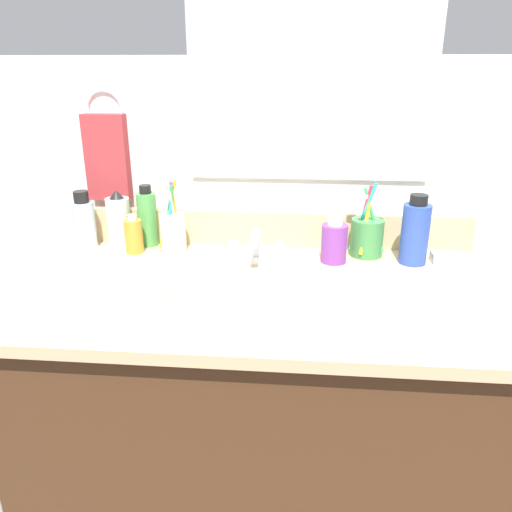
{
  "coord_description": "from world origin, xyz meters",
  "views": [
    {
      "loc": [
        0.08,
        -0.98,
        1.28
      ],
      "look_at": [
        -0.01,
        0.0,
        0.9
      ],
      "focal_mm": 35.32,
      "sensor_mm": 36.0,
      "label": 1
    }
  ],
  "objects_px": {
    "faucet": "(256,251)",
    "bottle_gel_clear": "(84,222)",
    "soap_bar": "(445,258)",
    "hand_towel": "(107,158)",
    "bottle_lotion_white": "(119,220)",
    "bottle_shampoo_blue": "(415,232)",
    "bottle_oil_amber": "(134,236)",
    "bottle_toner_green": "(147,218)",
    "bottle_cream_purple": "(334,242)",
    "cup_white_ceramic": "(173,229)",
    "cup_green": "(367,236)"
  },
  "relations": [
    {
      "from": "faucet",
      "to": "bottle_gel_clear",
      "type": "xyz_separation_m",
      "value": [
        -0.45,
        0.07,
        0.04
      ]
    },
    {
      "from": "bottle_lotion_white",
      "to": "bottle_toner_green",
      "type": "xyz_separation_m",
      "value": [
        0.07,
        0.01,
        0.01
      ]
    },
    {
      "from": "bottle_gel_clear",
      "to": "bottle_toner_green",
      "type": "bearing_deg",
      "value": 11.48
    },
    {
      "from": "bottle_shampoo_blue",
      "to": "bottle_toner_green",
      "type": "height_order",
      "value": "bottle_shampoo_blue"
    },
    {
      "from": "bottle_shampoo_blue",
      "to": "hand_towel",
      "type": "bearing_deg",
      "value": 171.22
    },
    {
      "from": "cup_green",
      "to": "bottle_oil_amber",
      "type": "bearing_deg",
      "value": -177.06
    },
    {
      "from": "bottle_gel_clear",
      "to": "soap_bar",
      "type": "xyz_separation_m",
      "value": [
        0.9,
        -0.03,
        -0.06
      ]
    },
    {
      "from": "bottle_oil_amber",
      "to": "bottle_toner_green",
      "type": "height_order",
      "value": "bottle_toner_green"
    },
    {
      "from": "faucet",
      "to": "bottle_shampoo_blue",
      "type": "bearing_deg",
      "value": 4.64
    },
    {
      "from": "cup_green",
      "to": "bottle_gel_clear",
      "type": "bearing_deg",
      "value": -179.76
    },
    {
      "from": "bottle_gel_clear",
      "to": "cup_white_ceramic",
      "type": "distance_m",
      "value": 0.23
    },
    {
      "from": "bottle_shampoo_blue",
      "to": "cup_green",
      "type": "xyz_separation_m",
      "value": [
        -0.11,
        0.04,
        -0.03
      ]
    },
    {
      "from": "faucet",
      "to": "bottle_gel_clear",
      "type": "relative_size",
      "value": 1.07
    },
    {
      "from": "hand_towel",
      "to": "bottle_cream_purple",
      "type": "xyz_separation_m",
      "value": [
        0.59,
        -0.13,
        -0.17
      ]
    },
    {
      "from": "faucet",
      "to": "hand_towel",
      "type": "bearing_deg",
      "value": 159.56
    },
    {
      "from": "bottle_toner_green",
      "to": "cup_green",
      "type": "relative_size",
      "value": 0.87
    },
    {
      "from": "cup_green",
      "to": "soap_bar",
      "type": "relative_size",
      "value": 2.87
    },
    {
      "from": "faucet",
      "to": "bottle_shampoo_blue",
      "type": "relative_size",
      "value": 0.96
    },
    {
      "from": "bottle_lotion_white",
      "to": "bottle_gel_clear",
      "type": "xyz_separation_m",
      "value": [
        -0.08,
        -0.02,
        -0.0
      ]
    },
    {
      "from": "bottle_oil_amber",
      "to": "soap_bar",
      "type": "height_order",
      "value": "bottle_oil_amber"
    },
    {
      "from": "bottle_toner_green",
      "to": "bottle_cream_purple",
      "type": "distance_m",
      "value": 0.49
    },
    {
      "from": "faucet",
      "to": "cup_green",
      "type": "xyz_separation_m",
      "value": [
        0.27,
        0.07,
        0.02
      ]
    },
    {
      "from": "faucet",
      "to": "cup_green",
      "type": "height_order",
      "value": "cup_green"
    },
    {
      "from": "bottle_oil_amber",
      "to": "bottle_shampoo_blue",
      "type": "bearing_deg",
      "value": -1.05
    },
    {
      "from": "bottle_oil_amber",
      "to": "cup_white_ceramic",
      "type": "bearing_deg",
      "value": 11.04
    },
    {
      "from": "hand_towel",
      "to": "soap_bar",
      "type": "distance_m",
      "value": 0.89
    },
    {
      "from": "faucet",
      "to": "bottle_cream_purple",
      "type": "xyz_separation_m",
      "value": [
        0.19,
        0.02,
        0.02
      ]
    },
    {
      "from": "bottle_oil_amber",
      "to": "soap_bar",
      "type": "bearing_deg",
      "value": -0.29
    },
    {
      "from": "bottle_shampoo_blue",
      "to": "bottle_toner_green",
      "type": "bearing_deg",
      "value": 173.89
    },
    {
      "from": "bottle_toner_green",
      "to": "soap_bar",
      "type": "height_order",
      "value": "bottle_toner_green"
    },
    {
      "from": "bottle_lotion_white",
      "to": "bottle_cream_purple",
      "type": "relative_size",
      "value": 1.31
    },
    {
      "from": "bottle_toner_green",
      "to": "cup_white_ceramic",
      "type": "xyz_separation_m",
      "value": [
        0.08,
        -0.04,
        -0.02
      ]
    },
    {
      "from": "hand_towel",
      "to": "bottle_toner_green",
      "type": "xyz_separation_m",
      "value": [
        0.11,
        -0.05,
        -0.15
      ]
    },
    {
      "from": "hand_towel",
      "to": "soap_bar",
      "type": "height_order",
      "value": "hand_towel"
    },
    {
      "from": "bottle_lotion_white",
      "to": "soap_bar",
      "type": "xyz_separation_m",
      "value": [
        0.82,
        -0.06,
        -0.06
      ]
    },
    {
      "from": "hand_towel",
      "to": "bottle_toner_green",
      "type": "bearing_deg",
      "value": -23.76
    },
    {
      "from": "faucet",
      "to": "bottle_toner_green",
      "type": "height_order",
      "value": "bottle_toner_green"
    },
    {
      "from": "cup_green",
      "to": "soap_bar",
      "type": "xyz_separation_m",
      "value": [
        0.18,
        -0.03,
        -0.04
      ]
    },
    {
      "from": "hand_towel",
      "to": "bottle_toner_green",
      "type": "distance_m",
      "value": 0.19
    },
    {
      "from": "bottle_cream_purple",
      "to": "bottle_gel_clear",
      "type": "bearing_deg",
      "value": 175.63
    },
    {
      "from": "faucet",
      "to": "cup_white_ceramic",
      "type": "distance_m",
      "value": 0.23
    },
    {
      "from": "bottle_shampoo_blue",
      "to": "bottle_oil_amber",
      "type": "relative_size",
      "value": 1.69
    },
    {
      "from": "faucet",
      "to": "bottle_gel_clear",
      "type": "distance_m",
      "value": 0.46
    },
    {
      "from": "soap_bar",
      "to": "hand_towel",
      "type": "bearing_deg",
      "value": 172.59
    },
    {
      "from": "hand_towel",
      "to": "cup_green",
      "type": "bearing_deg",
      "value": -6.59
    },
    {
      "from": "bottle_cream_purple",
      "to": "soap_bar",
      "type": "relative_size",
      "value": 1.75
    },
    {
      "from": "bottle_lotion_white",
      "to": "bottle_toner_green",
      "type": "distance_m",
      "value": 0.07
    },
    {
      "from": "hand_towel",
      "to": "bottle_lotion_white",
      "type": "height_order",
      "value": "hand_towel"
    },
    {
      "from": "bottle_shampoo_blue",
      "to": "bottle_oil_amber",
      "type": "height_order",
      "value": "bottle_shampoo_blue"
    },
    {
      "from": "bottle_cream_purple",
      "to": "cup_white_ceramic",
      "type": "distance_m",
      "value": 0.4
    }
  ]
}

